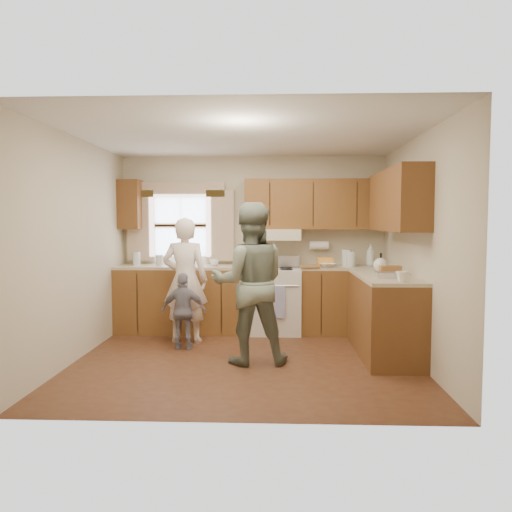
{
  "coord_description": "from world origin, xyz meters",
  "views": [
    {
      "loc": [
        0.33,
        -5.5,
        1.56
      ],
      "look_at": [
        0.1,
        0.4,
        1.15
      ],
      "focal_mm": 35.0,
      "sensor_mm": 36.0,
      "label": 1
    }
  ],
  "objects_px": {
    "woman_left": "(185,280)",
    "woman_right": "(250,283)",
    "child": "(184,311)",
    "stove": "(273,299)"
  },
  "relations": [
    {
      "from": "child",
      "to": "woman_left",
      "type": "bearing_deg",
      "value": -83.4
    },
    {
      "from": "woman_left",
      "to": "woman_right",
      "type": "height_order",
      "value": "woman_right"
    },
    {
      "from": "woman_right",
      "to": "child",
      "type": "bearing_deg",
      "value": -40.13
    },
    {
      "from": "stove",
      "to": "woman_left",
      "type": "distance_m",
      "value": 1.32
    },
    {
      "from": "woman_left",
      "to": "woman_right",
      "type": "bearing_deg",
      "value": 136.69
    },
    {
      "from": "woman_left",
      "to": "woman_right",
      "type": "distance_m",
      "value": 1.28
    },
    {
      "from": "child",
      "to": "stove",
      "type": "bearing_deg",
      "value": -138.86
    },
    {
      "from": "woman_left",
      "to": "child",
      "type": "height_order",
      "value": "woman_left"
    },
    {
      "from": "woman_left",
      "to": "child",
      "type": "bearing_deg",
      "value": 100.42
    },
    {
      "from": "woman_left",
      "to": "woman_right",
      "type": "relative_size",
      "value": 0.91
    }
  ]
}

